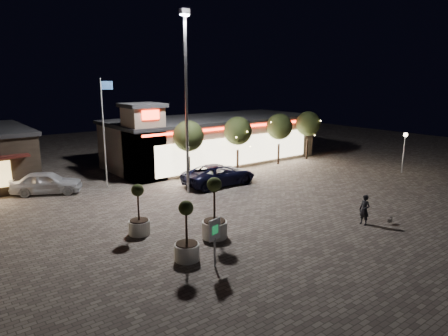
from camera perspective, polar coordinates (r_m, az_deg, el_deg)
ground at (r=21.37m, az=1.98°, el=-9.35°), size 90.00×90.00×0.00m
retail_building at (r=38.58m, az=-2.00°, el=4.12°), size 20.40×8.40×6.10m
floodlight_pole at (r=27.48m, az=-5.41°, el=10.61°), size 0.60×0.40×12.38m
flagpole at (r=30.39m, az=-16.71°, el=6.04°), size 0.95×0.10×8.00m
lamp_post_east at (r=37.31m, az=24.39°, el=3.05°), size 0.36×0.36×3.48m
string_tree_a at (r=31.39m, az=-5.11°, el=4.55°), size 2.42×2.42×4.79m
string_tree_b at (r=34.30m, az=1.98°, el=5.30°), size 2.42×2.42×4.79m
string_tree_c at (r=37.65m, az=7.91°, el=5.86°), size 2.42×2.42×4.79m
string_tree_d at (r=40.57m, az=11.91°, el=6.21°), size 2.42×2.42×4.79m
pickup_truck at (r=30.45m, az=-0.69°, el=-0.93°), size 5.88×2.77×1.62m
white_sedan at (r=30.86m, az=-23.99°, el=-1.90°), size 5.06×3.84×1.61m
pedestrian at (r=23.66m, az=19.43°, el=-5.67°), size 0.45×0.65×1.71m
dog at (r=24.48m, az=22.65°, el=-6.77°), size 0.51×0.27×0.27m
planter_left at (r=21.46m, az=-12.05°, el=-7.12°), size 1.11×1.11×2.73m
planter_mid at (r=18.25m, az=-5.35°, el=-10.47°), size 1.14×1.14×2.80m
planter_right at (r=20.56m, az=-1.37°, el=-7.31°), size 1.30×1.30×3.19m
valet_sign at (r=17.32m, az=-1.35°, el=-9.35°), size 0.71×0.25×2.18m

